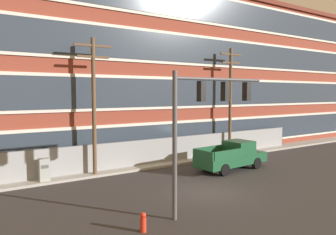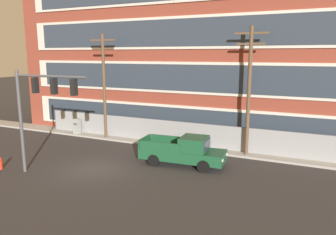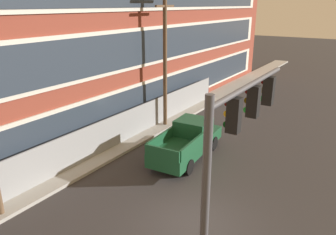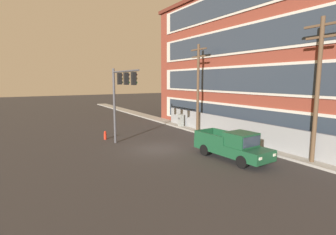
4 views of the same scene
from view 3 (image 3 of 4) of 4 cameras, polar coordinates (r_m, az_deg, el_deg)
name	(u,v)px [view 3 (image 3 of 4)]	position (r m, az deg, el deg)	size (l,w,h in m)	color
ground_plane	(194,223)	(13.36, 4.59, -17.84)	(160.00, 160.00, 0.00)	#333030
sidewalk_building_side	(68,172)	(17.27, -17.00, -9.14)	(80.00, 1.82, 0.16)	#9E9B93
brick_mill_building	(90,17)	(24.69, -13.45, 16.68)	(43.98, 10.01, 14.31)	brown
chain_link_fence	(106,136)	(18.76, -10.75, -3.11)	(25.98, 0.06, 2.01)	gray
traffic_signal_mast	(234,145)	(8.64, 11.49, -4.71)	(5.20, 0.43, 6.30)	#4C4C51
pickup_truck_dark_green	(188,141)	(17.98, 3.51, -4.07)	(5.74, 2.33, 1.98)	#194C2D
utility_pole_midblock	(165,54)	(21.47, -0.53, 11.05)	(2.29, 0.26, 9.10)	brown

